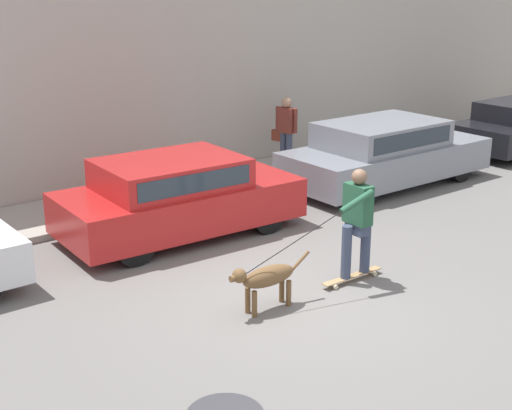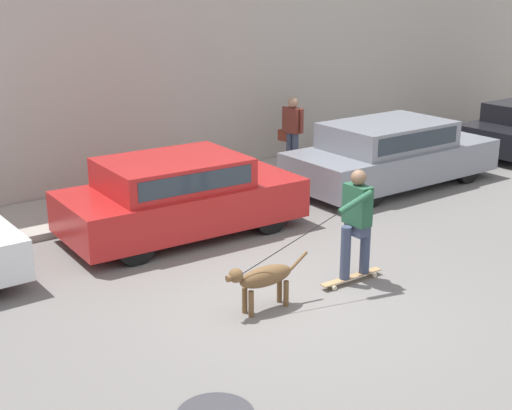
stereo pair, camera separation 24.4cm
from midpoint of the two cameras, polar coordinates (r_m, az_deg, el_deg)
name	(u,v)px [view 2 (the right image)]	position (r m, az deg, el deg)	size (l,w,h in m)	color
ground_plane	(300,297)	(9.60, 4.27, -7.37)	(36.00, 36.00, 0.00)	slate
back_wall	(97,73)	(14.02, -12.11, 10.30)	(32.00, 0.30, 4.69)	#ADA89E
sidewalk_curb	(130,202)	(13.53, -9.57, 0.27)	(30.00, 1.85, 0.12)	#A39E93
parked_car_1	(180,197)	(11.70, -5.51, 0.66)	(3.98, 1.92, 1.31)	black
parked_car_2	(391,154)	(14.72, 11.21, 3.99)	(4.53, 1.84, 1.33)	black
dog	(263,278)	(9.05, 1.34, -5.87)	(1.25, 0.28, 0.67)	brown
skateboarder	(356,219)	(9.83, 8.71, -1.14)	(2.46, 0.58, 1.62)	beige
pedestrian_with_bag	(292,128)	(15.47, 3.36, 6.16)	(0.28, 0.64, 1.52)	#3D4760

